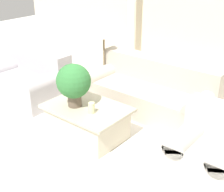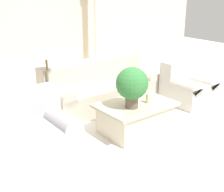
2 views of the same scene
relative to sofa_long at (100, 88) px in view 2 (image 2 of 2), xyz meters
The scene contains 10 objects.
ground_plane 1.02m from the sofa_long, 111.67° to the right, with size 16.00×16.00×0.00m, color silver.
wall_back 2.34m from the sofa_long, 100.44° to the left, with size 10.00×0.06×3.20m.
sofa_long is the anchor object (origin of this frame).
loveseat 2.20m from the sofa_long, 154.99° to the right, with size 1.42×0.94×0.83m.
coffee_table 1.31m from the sofa_long, 100.44° to the right, with size 1.15×0.80×0.47m.
potted_plant 1.50m from the sofa_long, 106.01° to the right, with size 0.48×0.48×0.61m.
pillar_candle 1.40m from the sofa_long, 92.59° to the right, with size 0.08×0.08×0.15m.
floor_lamp 1.31m from the sofa_long, behind, with size 0.35×0.35×1.36m.
column_right 2.05m from the sofa_long, 55.54° to the left, with size 0.24×0.24×2.55m.
armchair 1.69m from the sofa_long, 33.03° to the right, with size 0.79×0.83×0.80m.
Camera 2 is at (-2.88, -3.69, 2.20)m, focal length 50.00 mm.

